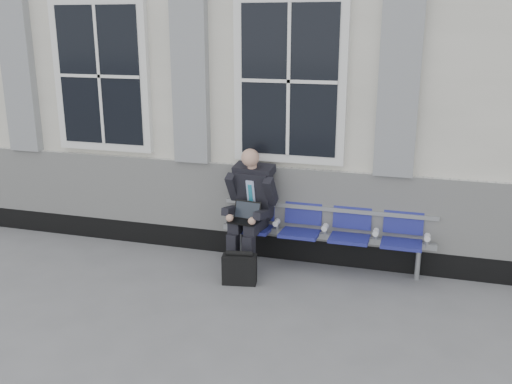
% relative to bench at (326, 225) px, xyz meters
% --- Properties ---
extents(ground, '(70.00, 70.00, 0.00)m').
position_rel_bench_xyz_m(ground, '(-0.86, -1.32, -0.55)').
color(ground, slate).
rests_on(ground, ground).
extents(station_building, '(14.40, 4.40, 4.49)m').
position_rel_bench_xyz_m(station_building, '(-0.88, 2.15, 1.67)').
color(station_building, silver).
rests_on(station_building, ground).
extents(bench, '(2.60, 0.47, 0.91)m').
position_rel_bench_xyz_m(bench, '(0.00, 0.00, 0.00)').
color(bench, '#9EA0A3').
rests_on(bench, ground).
extents(businessman, '(0.62, 0.84, 1.47)m').
position_rel_bench_xyz_m(businessman, '(-0.91, -0.14, 0.24)').
color(businessman, black).
rests_on(businessman, ground).
extents(briefcase, '(0.41, 0.23, 0.40)m').
position_rel_bench_xyz_m(briefcase, '(-0.87, -0.73, -0.37)').
color(briefcase, black).
rests_on(briefcase, ground).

